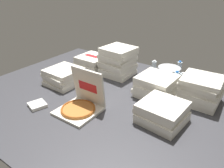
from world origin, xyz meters
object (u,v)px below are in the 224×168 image
Objects in this scene: water_bottle_3 at (182,81)px; pizza_stack_right_far at (162,113)px; pizza_stack_center_far at (93,62)px; ice_bucket at (169,73)px; water_bottle_1 at (154,68)px; water_bottle_2 at (179,68)px; napkin_pile at (37,105)px; pizza_stack_center_near at (118,61)px; pizza_stack_left_far at (156,86)px; pizza_stack_left_mid at (201,90)px; water_bottle_0 at (176,79)px; pizza_stack_left_near at (64,76)px; open_pizza_box at (81,103)px.

pizza_stack_right_far is at bearing -83.89° from water_bottle_3.
pizza_stack_center_far is 0.93× the size of pizza_stack_right_far.
ice_bucket is 0.24m from water_bottle_1.
pizza_stack_center_far is 1.24m from water_bottle_2.
napkin_pile is at bearing -130.15° from water_bottle_3.
pizza_stack_center_near is at bearing 5.53° from pizza_stack_center_far.
pizza_stack_left_mid is at bearing 17.56° from pizza_stack_left_far.
ice_bucket is 1.43× the size of water_bottle_0.
pizza_stack_right_far reaches higher than napkin_pile.
water_bottle_0 is 0.07m from water_bottle_3.
pizza_stack_left_far is 2.13× the size of water_bottle_2.
pizza_stack_left_far reaches higher than ice_bucket.
water_bottle_0 is 0.38m from water_bottle_2.
water_bottle_0 is 1.00× the size of water_bottle_3.
pizza_stack_left_mid reaches higher than pizza_stack_center_far.
napkin_pile is (-1.10, -1.31, -0.08)m from water_bottle_3.
pizza_stack_right_far is (-0.19, -0.57, -0.05)m from pizza_stack_left_mid.
pizza_stack_right_far is 2.19× the size of water_bottle_2.
pizza_stack_left_mid is at bearing -52.94° from water_bottle_2.
water_bottle_2 is (-0.44, 0.58, -0.05)m from pizza_stack_left_mid.
pizza_stack_left_near is 2.65× the size of napkin_pile.
pizza_stack_left_far is at bearing -106.17° from water_bottle_0.
pizza_stack_right_far is at bearing -71.47° from ice_bucket.
ice_bucket is at bearing 108.53° from pizza_stack_right_far.
open_pizza_box is 1.24m from water_bottle_0.
pizza_stack_left_mid is at bearing -38.42° from water_bottle_3.
pizza_stack_right_far reaches higher than ice_bucket.
ice_bucket is 1.43× the size of water_bottle_3.
water_bottle_1 is at bearing 169.44° from ice_bucket.
pizza_stack_left_mid is 0.35m from water_bottle_3.
pizza_stack_center_near reaches higher than water_bottle_2.
pizza_stack_left_near is 1.24m from water_bottle_1.
pizza_stack_right_far is (0.26, -0.43, -0.02)m from pizza_stack_left_far.
water_bottle_0 is 1.24× the size of napkin_pile.
water_bottle_0 is at bearing 7.11° from pizza_stack_center_far.
water_bottle_2 and water_bottle_3 have the same top height.
pizza_stack_right_far is 1.53× the size of ice_bucket.
open_pizza_box reaches higher than napkin_pile.
open_pizza_box is 1.53m from water_bottle_2.
water_bottle_1 is 1.00× the size of water_bottle_3.
pizza_stack_left_near is (-0.41, -0.64, -0.10)m from pizza_stack_center_near.
napkin_pile is (-1.38, -1.09, -0.13)m from pizza_stack_left_mid.
water_bottle_0 is at bearing 61.06° from open_pizza_box.
pizza_stack_left_far is at bearing 121.48° from pizza_stack_right_far.
pizza_stack_right_far is 1.17m from water_bottle_2.
water_bottle_3 is 1.71m from napkin_pile.
ice_bucket is at bearing 137.66° from water_bottle_0.
water_bottle_1 is at bearing 21.97° from pizza_stack_center_far.
pizza_stack_right_far is at bearing -108.49° from pizza_stack_left_mid.
water_bottle_2 reaches higher than napkin_pile.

